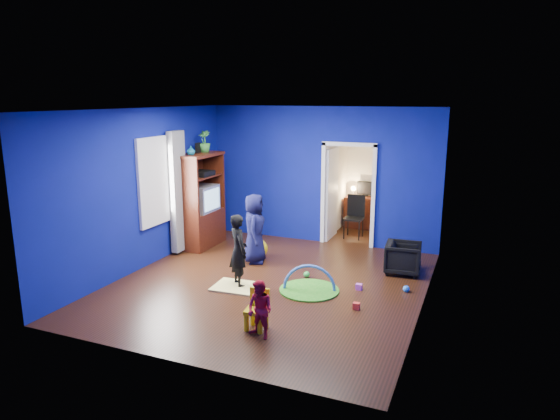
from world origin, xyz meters
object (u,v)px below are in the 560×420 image
at_px(armchair, 403,258).
at_px(folding_chair, 354,218).
at_px(kid_chair, 256,312).
at_px(study_desk, 364,212).
at_px(child_navy, 255,229).
at_px(child_black, 239,251).
at_px(tv_armoire, 201,200).
at_px(crt_tv, 202,199).
at_px(vase, 191,150).
at_px(toddler_red, 260,310).
at_px(hopper_ball, 258,249).
at_px(play_mat, 309,290).

xyz_separation_m(armchair, folding_chair, (-1.39, 1.90, 0.18)).
bearing_deg(folding_chair, kid_chair, -91.12).
bearing_deg(study_desk, child_navy, -111.62).
distance_m(kid_chair, folding_chair, 4.91).
height_order(child_black, study_desk, child_black).
xyz_separation_m(tv_armoire, folding_chair, (2.82, 1.80, -0.52)).
height_order(armchair, child_navy, child_navy).
relative_size(child_navy, tv_armoire, 0.68).
distance_m(child_black, crt_tv, 2.50).
bearing_deg(child_navy, vase, 61.98).
bearing_deg(crt_tv, child_navy, -21.00).
relative_size(armchair, tv_armoire, 0.32).
height_order(armchair, folding_chair, folding_chair).
distance_m(crt_tv, study_desk, 3.97).
distance_m(child_black, folding_chair, 3.71).
bearing_deg(kid_chair, child_navy, 108.36).
relative_size(toddler_red, hopper_ball, 2.05).
relative_size(crt_tv, kid_chair, 1.40).
distance_m(child_black, play_mat, 1.33).
xyz_separation_m(vase, study_desk, (2.82, 3.06, -1.67)).
xyz_separation_m(child_black, toddler_red, (1.10, -1.54, -0.22)).
bearing_deg(hopper_ball, tv_armoire, 167.90).
xyz_separation_m(child_navy, study_desk, (1.32, 3.32, -0.29)).
relative_size(armchair, play_mat, 0.64).
height_order(toddler_red, hopper_ball, toddler_red).
distance_m(child_black, vase, 2.71).
bearing_deg(child_black, folding_chair, -63.71).
height_order(kid_chair, folding_chair, folding_chair).
distance_m(crt_tv, kid_chair, 4.17).
bearing_deg(play_mat, armchair, 48.38).
bearing_deg(toddler_red, crt_tv, 147.58).
height_order(kid_chair, play_mat, kid_chair).
bearing_deg(tv_armoire, toddler_red, -48.94).
distance_m(toddler_red, crt_tv, 4.39).
height_order(armchair, tv_armoire, tv_armoire).
xyz_separation_m(child_black, child_navy, (-0.27, 1.20, 0.05)).
xyz_separation_m(armchair, kid_chair, (-1.49, -3.00, -0.03)).
bearing_deg(vase, child_black, -39.37).
height_order(crt_tv, study_desk, crt_tv).
bearing_deg(toddler_red, hopper_ball, 132.36).
distance_m(crt_tv, folding_chair, 3.36).
bearing_deg(vase, folding_chair, 36.70).
height_order(child_navy, tv_armoire, tv_armoire).
bearing_deg(play_mat, hopper_ball, 140.73).
bearing_deg(toddler_red, play_mat, 104.78).
height_order(child_navy, study_desk, child_navy).
relative_size(child_black, kid_chair, 2.45).
xyz_separation_m(study_desk, folding_chair, (0.00, -0.96, 0.09)).
bearing_deg(play_mat, vase, 157.34).
distance_m(child_black, study_desk, 4.64).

